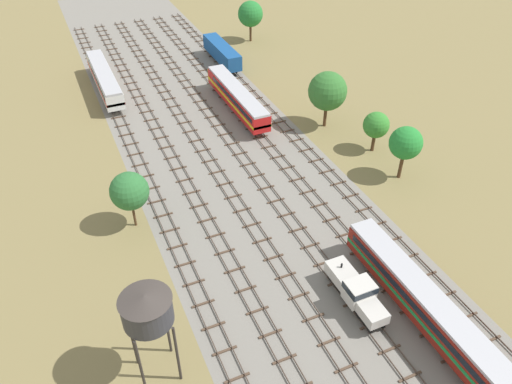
% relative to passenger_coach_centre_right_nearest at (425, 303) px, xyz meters
% --- Properties ---
extents(ground_plane, '(480.00, 480.00, 0.00)m').
position_rel_passenger_coach_centre_right_nearest_xyz_m(ground_plane, '(-6.93, 34.97, -2.61)').
color(ground_plane, olive).
extents(ballast_bed, '(27.11, 176.00, 0.01)m').
position_rel_passenger_coach_centre_right_nearest_xyz_m(ballast_bed, '(-6.93, 34.97, -2.61)').
color(ballast_bed, gray).
rests_on(ballast_bed, ground).
extents(track_far_left, '(2.40, 126.00, 0.29)m').
position_rel_passenger_coach_centre_right_nearest_xyz_m(track_far_left, '(-18.49, 35.97, -2.48)').
color(track_far_left, '#47382D').
rests_on(track_far_left, ground).
extents(track_left, '(2.40, 126.00, 0.29)m').
position_rel_passenger_coach_centre_right_nearest_xyz_m(track_left, '(-13.87, 35.97, -2.48)').
color(track_left, '#47382D').
rests_on(track_left, ground).
extents(track_centre_left, '(2.40, 126.00, 0.29)m').
position_rel_passenger_coach_centre_right_nearest_xyz_m(track_centre_left, '(-9.24, 35.97, -2.48)').
color(track_centre_left, '#47382D').
rests_on(track_centre_left, ground).
extents(track_centre, '(2.40, 126.00, 0.29)m').
position_rel_passenger_coach_centre_right_nearest_xyz_m(track_centre, '(-4.62, 35.97, -2.48)').
color(track_centre, '#47382D').
rests_on(track_centre, ground).
extents(track_centre_right, '(2.40, 126.00, 0.29)m').
position_rel_passenger_coach_centre_right_nearest_xyz_m(track_centre_right, '(-0.00, 35.97, -2.48)').
color(track_centre_right, '#47382D').
rests_on(track_centre_right, ground).
extents(track_right, '(2.40, 126.00, 0.29)m').
position_rel_passenger_coach_centre_right_nearest_xyz_m(track_right, '(4.62, 35.97, -2.48)').
color(track_right, '#47382D').
rests_on(track_right, ground).
extents(passenger_coach_centre_right_nearest, '(2.96, 22.00, 3.80)m').
position_rel_passenger_coach_centre_right_nearest_xyz_m(passenger_coach_centre_right_nearest, '(0.00, 0.00, 0.00)').
color(passenger_coach_centre_right_nearest, maroon).
rests_on(passenger_coach_centre_right_nearest, ground).
extents(shunter_loco_centre_near, '(2.74, 8.46, 3.10)m').
position_rel_passenger_coach_centre_right_nearest_xyz_m(shunter_loco_centre_near, '(-4.62, 4.36, -0.60)').
color(shunter_loco_centre_near, beige).
rests_on(shunter_loco_centre_near, ground).
extents(diesel_railcar_centre_right_mid, '(2.96, 20.50, 3.80)m').
position_rel_passenger_coach_centre_right_nearest_xyz_m(diesel_railcar_centre_right_mid, '(0.00, 46.72, -0.02)').
color(diesel_railcar_centre_right_mid, red).
rests_on(diesel_railcar_centre_right_mid, ground).
extents(diesel_railcar_far_left_midfar, '(2.96, 20.50, 3.80)m').
position_rel_passenger_coach_centre_right_nearest_xyz_m(diesel_railcar_far_left_midfar, '(-18.49, 62.61, -0.02)').
color(diesel_railcar_far_left_midfar, white).
rests_on(diesel_railcar_far_left_midfar, ground).
extents(freight_boxcar_right_far, '(2.87, 14.00, 3.60)m').
position_rel_passenger_coach_centre_right_nearest_xyz_m(freight_boxcar_right_far, '(4.63, 65.93, -0.16)').
color(freight_boxcar_right_far, '#194C8C').
rests_on(freight_boxcar_right_far, ground).
extents(water_tower, '(4.28, 4.28, 9.93)m').
position_rel_passenger_coach_centre_right_nearest_xyz_m(water_tower, '(-24.46, 5.01, 5.72)').
color(water_tower, '#2D2826').
rests_on(water_tower, ground).
extents(lineside_tree_0, '(5.29, 5.29, 8.44)m').
position_rel_passenger_coach_centre_right_nearest_xyz_m(lineside_tree_0, '(14.71, 75.20, 3.16)').
color(lineside_tree_0, '#4C331E').
rests_on(lineside_tree_0, ground).
extents(lineside_tree_1, '(5.91, 5.91, 8.91)m').
position_rel_passenger_coach_centre_right_nearest_xyz_m(lineside_tree_1, '(10.73, 36.67, 3.33)').
color(lineside_tree_1, '#4C331E').
rests_on(lineside_tree_1, ground).
extents(lineside_tree_2, '(4.34, 4.34, 7.58)m').
position_rel_passenger_coach_centre_right_nearest_xyz_m(lineside_tree_2, '(12.90, 20.48, 2.76)').
color(lineside_tree_2, '#4C331E').
rests_on(lineside_tree_2, ground).
extents(lineside_tree_3, '(4.49, 4.49, 7.34)m').
position_rel_passenger_coach_centre_right_nearest_xyz_m(lineside_tree_3, '(-21.92, 25.16, 2.47)').
color(lineside_tree_3, '#4C331E').
rests_on(lineside_tree_3, ground).
extents(lineside_tree_4, '(3.74, 3.74, 6.11)m').
position_rel_passenger_coach_centre_right_nearest_xyz_m(lineside_tree_4, '(13.48, 27.58, 1.58)').
color(lineside_tree_4, '#4C331E').
rests_on(lineside_tree_4, ground).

